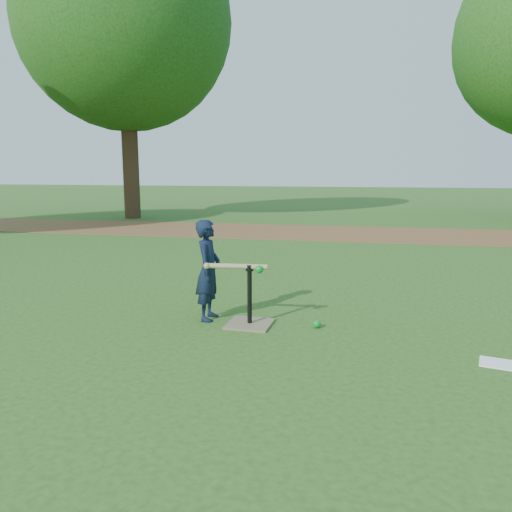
# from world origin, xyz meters

# --- Properties ---
(ground) EXTENTS (80.00, 80.00, 0.00)m
(ground) POSITION_xyz_m (0.00, 0.00, 0.00)
(ground) COLOR #285116
(ground) RESTS_ON ground
(dirt_strip) EXTENTS (24.00, 3.00, 0.01)m
(dirt_strip) POSITION_xyz_m (0.00, 7.50, 0.01)
(dirt_strip) COLOR brown
(dirt_strip) RESTS_ON ground
(child) EXTENTS (0.26, 0.39, 1.04)m
(child) POSITION_xyz_m (-0.32, 0.09, 0.52)
(child) COLOR black
(child) RESTS_ON ground
(wiffle_ball_ground) EXTENTS (0.08, 0.08, 0.08)m
(wiffle_ball_ground) POSITION_xyz_m (0.80, 0.03, 0.04)
(wiffle_ball_ground) COLOR #0C8725
(wiffle_ball_ground) RESTS_ON ground
(clipboard) EXTENTS (0.35, 0.29, 0.01)m
(clipboard) POSITION_xyz_m (2.32, -0.59, 0.01)
(clipboard) COLOR white
(clipboard) RESTS_ON ground
(batting_tee) EXTENTS (0.45, 0.45, 0.61)m
(batting_tee) POSITION_xyz_m (0.13, -0.01, 0.11)
(batting_tee) COLOR #7C6D4F
(batting_tee) RESTS_ON ground
(swing_action) EXTENTS (0.63, 0.12, 0.09)m
(swing_action) POSITION_xyz_m (0.03, -0.04, 0.59)
(swing_action) COLOR tan
(swing_action) RESTS_ON ground
(tree_left) EXTENTS (6.40, 6.40, 9.08)m
(tree_left) POSITION_xyz_m (-6.00, 10.00, 5.87)
(tree_left) COLOR #382316
(tree_left) RESTS_ON ground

